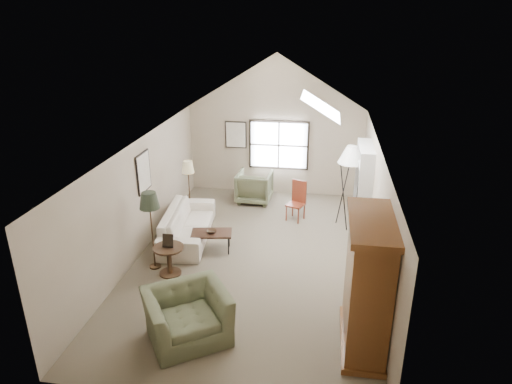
# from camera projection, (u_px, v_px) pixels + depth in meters

# --- Properties ---
(room_shell) EXTENTS (5.01, 8.01, 4.00)m
(room_shell) POSITION_uv_depth(u_px,v_px,m) (253.00, 112.00, 8.76)
(room_shell) COLOR #726652
(room_shell) RESTS_ON ground
(window) EXTENTS (1.72, 0.08, 1.42)m
(window) POSITION_uv_depth(u_px,v_px,m) (279.00, 145.00, 13.03)
(window) COLOR black
(window) RESTS_ON room_shell
(skylight) EXTENTS (0.80, 1.20, 0.52)m
(skylight) POSITION_uv_depth(u_px,v_px,m) (322.00, 105.00, 9.40)
(skylight) COLOR white
(skylight) RESTS_ON room_shell
(wall_art) EXTENTS (1.97, 3.71, 0.88)m
(wall_art) POSITION_uv_depth(u_px,v_px,m) (191.00, 153.00, 11.36)
(wall_art) COLOR black
(wall_art) RESTS_ON room_shell
(armoire) EXTENTS (0.60, 1.50, 2.20)m
(armoire) POSITION_uv_depth(u_px,v_px,m) (367.00, 285.00, 7.03)
(armoire) COLOR brown
(armoire) RESTS_ON ground
(tv_alcove) EXTENTS (0.32, 1.30, 2.10)m
(tv_alcove) POSITION_uv_depth(u_px,v_px,m) (363.00, 189.00, 10.65)
(tv_alcove) COLOR white
(tv_alcove) RESTS_ON ground
(media_console) EXTENTS (0.34, 1.18, 0.60)m
(media_console) POSITION_uv_depth(u_px,v_px,m) (359.00, 222.00, 10.97)
(media_console) COLOR #382316
(media_console) RESTS_ON ground
(tv_panel) EXTENTS (0.05, 0.90, 0.55)m
(tv_panel) POSITION_uv_depth(u_px,v_px,m) (361.00, 198.00, 10.74)
(tv_panel) COLOR black
(tv_panel) RESTS_ON media_console
(sofa) EXTENTS (1.21, 2.55, 0.72)m
(sofa) POSITION_uv_depth(u_px,v_px,m) (188.00, 224.00, 10.72)
(sofa) COLOR beige
(sofa) RESTS_ON ground
(armchair_near) EXTENTS (1.69, 1.65, 0.84)m
(armchair_near) POSITION_uv_depth(u_px,v_px,m) (187.00, 315.00, 7.41)
(armchair_near) COLOR #5D6345
(armchair_near) RESTS_ON ground
(armchair_far) EXTENTS (0.97, 1.00, 0.87)m
(armchair_far) POSITION_uv_depth(u_px,v_px,m) (254.00, 187.00, 12.78)
(armchair_far) COLOR #5A5F42
(armchair_far) RESTS_ON ground
(coffee_table) EXTENTS (0.96, 0.64, 0.46)m
(coffee_table) POSITION_uv_depth(u_px,v_px,m) (212.00, 241.00, 10.19)
(coffee_table) COLOR #332115
(coffee_table) RESTS_ON ground
(bowl) EXTENTS (0.25, 0.25, 0.05)m
(bowl) POSITION_uv_depth(u_px,v_px,m) (212.00, 231.00, 10.09)
(bowl) COLOR #3D2719
(bowl) RESTS_ON coffee_table
(side_table) EXTENTS (0.68, 0.68, 0.62)m
(side_table) POSITION_uv_depth(u_px,v_px,m) (169.00, 260.00, 9.26)
(side_table) COLOR #392417
(side_table) RESTS_ON ground
(side_chair) EXTENTS (0.53, 0.53, 1.03)m
(side_chair) POSITION_uv_depth(u_px,v_px,m) (296.00, 201.00, 11.59)
(side_chair) COLOR maroon
(side_chair) RESTS_ON ground
(tripod_lamp) EXTENTS (0.82, 0.82, 2.12)m
(tripod_lamp) POSITION_uv_depth(u_px,v_px,m) (349.00, 186.00, 11.05)
(tripod_lamp) COLOR silver
(tripod_lamp) RESTS_ON ground
(dark_lamp) EXTENTS (0.45, 0.45, 1.72)m
(dark_lamp) POSITION_uv_depth(u_px,v_px,m) (152.00, 230.00, 9.29)
(dark_lamp) COLOR #252C1F
(dark_lamp) RESTS_ON ground
(tan_lamp) EXTENTS (0.34, 0.34, 1.55)m
(tan_lamp) POSITION_uv_depth(u_px,v_px,m) (189.00, 189.00, 11.71)
(tan_lamp) COLOR tan
(tan_lamp) RESTS_ON ground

